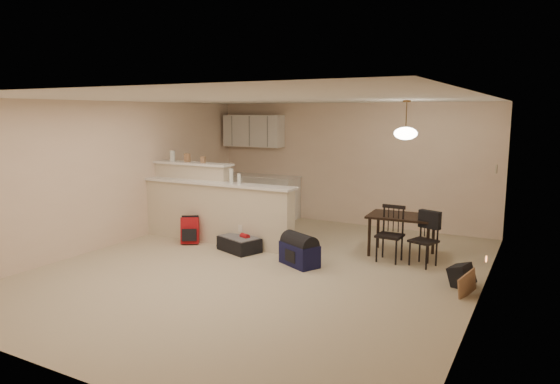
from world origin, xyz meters
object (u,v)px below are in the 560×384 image
Objects in this scene: black_daypack at (461,275)px; suitcase at (239,244)px; navy_duffel at (299,254)px; dining_table at (402,220)px; pendant_lamp at (406,133)px; red_backpack at (190,231)px; dining_chair_near at (390,234)px; dining_chair_far at (424,240)px.

suitcase is at bearing 104.10° from black_daypack.
navy_duffel is 2.33m from black_daypack.
dining_table is 1.78× the size of pendant_lamp.
red_backpack is at bearing -166.30° from dining_table.
dining_chair_near is at bearing 64.12° from navy_duffel.
dining_chair_far reaches higher than dining_table.
black_daypack is (3.56, 0.00, 0.03)m from suitcase.
black_daypack is at bearing -47.24° from dining_table.
red_backpack is at bearing -159.89° from suitcase.
pendant_lamp is at bearing 60.10° from black_daypack.
dining_table is 1.76× the size of navy_duffel.
dining_chair_near is 1.39× the size of navy_duffel.
dining_table is at bearing 156.45° from dining_chair_far.
pendant_lamp is 0.76× the size of dining_chair_far.
suitcase is (-2.90, -0.65, -0.29)m from dining_chair_far.
pendant_lamp is at bearing -138.24° from dining_table.
black_daypack reaches higher than suitcase.
pendant_lamp is 4.05m from red_backpack.
dining_table is 3.39× the size of black_daypack.
dining_chair_near is 2.69× the size of black_daypack.
dining_table is 2.35× the size of red_backpack.
dining_chair_near is 3.49m from red_backpack.
dining_chair_far is 1.89m from navy_duffel.
suitcase is at bearing -162.83° from dining_chair_near.
pendant_lamp reaches higher than red_backpack.
dining_chair_near reaches higher than dining_chair_far.
pendant_lamp is 1.61m from dining_chair_near.
suitcase is 3.56m from black_daypack.
navy_duffel is at bearing -133.40° from pendant_lamp.
dining_chair_near is 1.26× the size of suitcase.
black_daypack is at bearing -44.01° from pendant_lamp.
dining_chair_near is (-0.07, -0.43, -1.55)m from pendant_lamp.
red_backpack is (-3.94, -0.65, -0.17)m from dining_chair_far.
pendant_lamp is at bearing 156.45° from dining_chair_far.
dining_chair_near is at bearing -159.02° from dining_chair_far.
dining_chair_far is 1.75× the size of red_backpack.
navy_duffel is (-1.22, -1.29, -1.82)m from pendant_lamp.
navy_duffel is (-1.66, -0.88, -0.24)m from dining_chair_far.
black_daypack is at bearing 20.11° from suitcase.
dining_chair_near reaches higher than black_daypack.
red_backpack is 1.44× the size of black_daypack.
dining_chair_near is (-0.07, -0.43, -0.15)m from dining_table.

